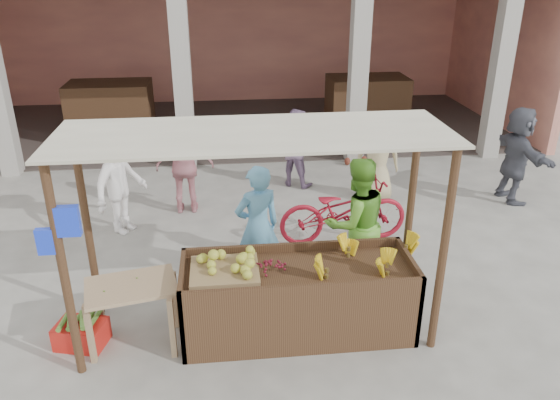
{
  "coord_description": "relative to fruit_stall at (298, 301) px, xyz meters",
  "views": [
    {
      "loc": [
        -0.27,
        -5.16,
        3.97
      ],
      "look_at": [
        0.43,
        1.2,
        1.13
      ],
      "focal_mm": 35.0,
      "sensor_mm": 36.0,
      "label": 1
    }
  ],
  "objects": [
    {
      "name": "ground",
      "position": [
        -0.5,
        0.0,
        -0.4
      ],
      "size": [
        60.0,
        60.0,
        0.0
      ],
      "primitive_type": "plane",
      "color": "slate",
      "rests_on": "ground"
    },
    {
      "name": "market_building",
      "position": [
        -0.45,
        8.93,
        2.3
      ],
      "size": [
        14.4,
        6.4,
        4.2
      ],
      "color": "#ED987C",
      "rests_on": "ground"
    },
    {
      "name": "fruit_stall",
      "position": [
        0.0,
        0.0,
        0.0
      ],
      "size": [
        2.6,
        0.95,
        0.8
      ],
      "primitive_type": "cube",
      "color": "#4C331E",
      "rests_on": "ground"
    },
    {
      "name": "stall_awning",
      "position": [
        -0.51,
        0.06,
        1.58
      ],
      "size": [
        4.09,
        1.35,
        2.39
      ],
      "color": "#4C331E",
      "rests_on": "ground"
    },
    {
      "name": "banana_heap",
      "position": [
        0.76,
        0.04,
        0.51
      ],
      "size": [
        1.16,
        0.63,
        0.21
      ],
      "primitive_type": null,
      "color": "yellow",
      "rests_on": "fruit_stall"
    },
    {
      "name": "melon_tray",
      "position": [
        -0.81,
        0.02,
        0.49
      ],
      "size": [
        0.75,
        0.65,
        0.2
      ],
      "color": "#93764B",
      "rests_on": "fruit_stall"
    },
    {
      "name": "berry_heap",
      "position": [
        -0.31,
        0.04,
        0.47
      ],
      "size": [
        0.44,
        0.36,
        0.14
      ],
      "primitive_type": "ellipsoid",
      "color": "maroon",
      "rests_on": "fruit_stall"
    },
    {
      "name": "side_table",
      "position": [
        -1.82,
        -0.05,
        0.23
      ],
      "size": [
        1.06,
        0.82,
        0.77
      ],
      "rotation": [
        0.0,
        0.0,
        0.21
      ],
      "color": "tan",
      "rests_on": "ground"
    },
    {
      "name": "papaya_pile",
      "position": [
        -1.82,
        -0.05,
        0.47
      ],
      "size": [
        0.72,
        0.41,
        0.21
      ],
      "primitive_type": null,
      "color": "#42872C",
      "rests_on": "side_table"
    },
    {
      "name": "red_crate",
      "position": [
        -2.43,
        -0.0,
        -0.26
      ],
      "size": [
        0.61,
        0.5,
        0.27
      ],
      "primitive_type": "cube",
      "rotation": [
        0.0,
        0.0,
        -0.26
      ],
      "color": "red",
      "rests_on": "ground"
    },
    {
      "name": "plantain_bundle",
      "position": [
        -2.43,
        -0.0,
        -0.08
      ],
      "size": [
        0.44,
        0.31,
        0.09
      ],
      "primitive_type": null,
      "color": "#4F7F2E",
      "rests_on": "red_crate"
    },
    {
      "name": "produce_sacks",
      "position": [
        1.99,
        5.5,
        -0.08
      ],
      "size": [
        0.84,
        0.79,
        0.64
      ],
      "color": "maroon",
      "rests_on": "ground"
    },
    {
      "name": "vendor_blue",
      "position": [
        -0.38,
        1.05,
        0.49
      ],
      "size": [
        0.79,
        0.68,
        1.78
      ],
      "primitive_type": "imported",
      "rotation": [
        0.0,
        0.0,
        3.48
      ],
      "color": "#61ABD7",
      "rests_on": "ground"
    },
    {
      "name": "vendor_green",
      "position": [
        0.88,
        0.93,
        0.53
      ],
      "size": [
        0.99,
        0.72,
        1.85
      ],
      "primitive_type": "imported",
      "rotation": [
        0.0,
        0.0,
        3.4
      ],
      "color": "#6ABA34",
      "rests_on": "ground"
    },
    {
      "name": "motorcycle",
      "position": [
        0.99,
        2.1,
        0.13
      ],
      "size": [
        0.85,
        2.09,
        1.07
      ],
      "primitive_type": "imported",
      "rotation": [
        0.0,
        0.0,
        1.64
      ],
      "color": "maroon",
      "rests_on": "ground"
    },
    {
      "name": "shopper_a",
      "position": [
        -2.36,
        2.79,
        0.51
      ],
      "size": [
        1.1,
        1.3,
        1.82
      ],
      "primitive_type": "imported",
      "rotation": [
        0.0,
        0.0,
        1.04
      ],
      "color": "white",
      "rests_on": "ground"
    },
    {
      "name": "shopper_b",
      "position": [
        -1.41,
        3.45,
        0.47
      ],
      "size": [
        1.02,
        0.54,
        1.73
      ],
      "primitive_type": "imported",
      "rotation": [
        0.0,
        0.0,
        3.14
      ],
      "color": "pink",
      "rests_on": "ground"
    },
    {
      "name": "shopper_c",
      "position": [
        1.91,
        3.61,
        0.48
      ],
      "size": [
        0.94,
        0.71,
        1.75
      ],
      "primitive_type": "imported",
      "rotation": [
        0.0,
        0.0,
        2.94
      ],
      "color": "tan",
      "rests_on": "ground"
    },
    {
      "name": "shopper_d",
      "position": [
        4.3,
        3.3,
        0.49
      ],
      "size": [
        0.75,
        1.68,
        1.79
      ],
      "primitive_type": "imported",
      "rotation": [
        0.0,
        0.0,
        1.61
      ],
      "color": "#4D4F5A",
      "rests_on": "ground"
    },
    {
      "name": "shopper_f",
      "position": [
        0.57,
        4.44,
        0.41
      ],
      "size": [
        0.91,
        0.8,
        1.62
      ],
      "primitive_type": "imported",
      "rotation": [
        0.0,
        0.0,
        2.58
      ],
      "color": "gray",
      "rests_on": "ground"
    }
  ]
}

